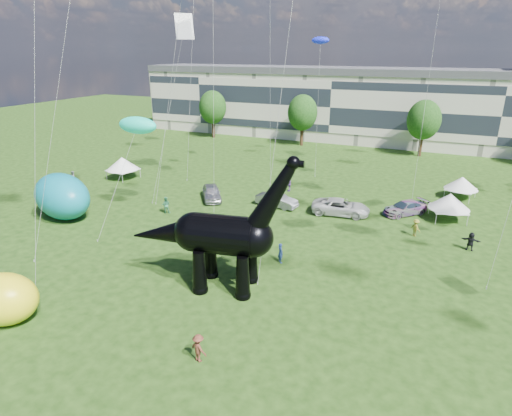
% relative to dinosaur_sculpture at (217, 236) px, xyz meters
% --- Properties ---
extents(ground, '(220.00, 220.00, 0.00)m').
position_rel_dinosaur_sculpture_xyz_m(ground, '(2.11, -4.35, -3.92)').
color(ground, '#16330C').
rests_on(ground, ground).
extents(terrace_row, '(78.00, 11.00, 12.00)m').
position_rel_dinosaur_sculpture_xyz_m(terrace_row, '(-5.89, 57.65, 2.08)').
color(terrace_row, beige).
rests_on(terrace_row, ground).
extents(tree_far_left, '(5.20, 5.20, 9.44)m').
position_rel_dinosaur_sculpture_xyz_m(tree_far_left, '(-27.89, 48.65, 2.38)').
color(tree_far_left, '#382314').
rests_on(tree_far_left, ground).
extents(tree_mid_left, '(5.20, 5.20, 9.44)m').
position_rel_dinosaur_sculpture_xyz_m(tree_mid_left, '(-9.89, 48.65, 2.38)').
color(tree_mid_left, '#382314').
rests_on(tree_mid_left, ground).
extents(tree_mid_right, '(5.20, 5.20, 9.44)m').
position_rel_dinosaur_sculpture_xyz_m(tree_mid_right, '(10.11, 48.65, 2.38)').
color(tree_mid_right, '#382314').
rests_on(tree_mid_right, ground).
extents(dinosaur_sculpture, '(12.74, 4.45, 10.37)m').
position_rel_dinosaur_sculpture_xyz_m(dinosaur_sculpture, '(0.00, 0.00, 0.00)').
color(dinosaur_sculpture, black).
rests_on(dinosaur_sculpture, ground).
extents(car_silver, '(4.40, 5.16, 1.67)m').
position_rel_dinosaur_sculpture_xyz_m(car_silver, '(-9.91, 16.38, -3.08)').
color(car_silver, '#AEAEB3').
rests_on(car_silver, ground).
extents(car_grey, '(4.86, 2.24, 1.54)m').
position_rel_dinosaur_sculpture_xyz_m(car_grey, '(-2.26, 17.25, -3.14)').
color(car_grey, slate).
rests_on(car_grey, ground).
extents(car_white, '(6.23, 3.45, 1.65)m').
position_rel_dinosaur_sculpture_xyz_m(car_white, '(4.71, 17.75, -3.09)').
color(car_white, silver).
rests_on(car_white, ground).
extents(car_dark, '(4.83, 4.97, 1.43)m').
position_rel_dinosaur_sculpture_xyz_m(car_dark, '(10.83, 20.51, -3.20)').
color(car_dark, '#595960').
rests_on(car_dark, ground).
extents(gazebo_near, '(4.93, 4.93, 2.78)m').
position_rel_dinosaur_sculpture_xyz_m(gazebo_near, '(14.92, 20.73, -1.96)').
color(gazebo_near, silver).
rests_on(gazebo_near, ground).
extents(gazebo_far, '(4.47, 4.47, 2.56)m').
position_rel_dinosaur_sculpture_xyz_m(gazebo_far, '(16.06, 28.59, -2.12)').
color(gazebo_far, white).
rests_on(gazebo_far, ground).
extents(gazebo_left, '(4.70, 4.70, 2.90)m').
position_rel_dinosaur_sculpture_xyz_m(gazebo_left, '(-24.90, 19.01, -1.88)').
color(gazebo_left, white).
rests_on(gazebo_left, ground).
extents(inflatable_teal, '(8.42, 6.60, 4.61)m').
position_rel_dinosaur_sculpture_xyz_m(inflatable_teal, '(-20.89, 5.35, -1.61)').
color(inflatable_teal, '#0C8096').
rests_on(inflatable_teal, ground).
extents(inflatable_yellow, '(5.11, 4.48, 3.31)m').
position_rel_dinosaur_sculpture_xyz_m(inflatable_yellow, '(-10.05, -9.39, -2.26)').
color(inflatable_yellow, yellow).
rests_on(inflatable_yellow, ground).
extents(visitors, '(57.34, 40.44, 1.82)m').
position_rel_dinosaur_sculpture_xyz_m(visitors, '(-1.81, 11.16, -3.05)').
color(visitors, '#5D3981').
rests_on(visitors, ground).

